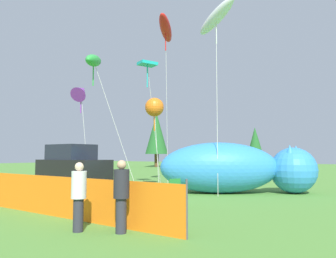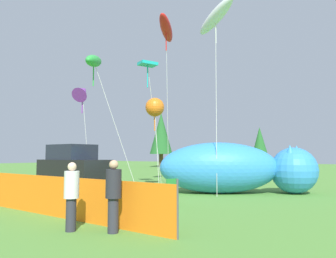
{
  "view_description": "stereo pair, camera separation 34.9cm",
  "coord_description": "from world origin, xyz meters",
  "px_view_note": "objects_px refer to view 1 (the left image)",
  "views": [
    {
      "loc": [
        10.21,
        -9.96,
        1.81
      ],
      "look_at": [
        0.46,
        3.68,
        3.13
      ],
      "focal_mm": 35.0,
      "sensor_mm": 36.0,
      "label": 1
    },
    {
      "loc": [
        10.49,
        -9.75,
        1.81
      ],
      "look_at": [
        0.46,
        3.68,
        3.13
      ],
      "focal_mm": 35.0,
      "sensor_mm": 36.0,
      "label": 2
    }
  ],
  "objects_px": {
    "folding_chair": "(172,190)",
    "kite_red_lizard": "(166,29)",
    "inflatable_cat": "(235,170)",
    "kite_purple_delta": "(81,92)",
    "kite_white_ghost": "(216,18)",
    "parked_car": "(73,168)",
    "kite_green_fish": "(94,61)",
    "spectator_in_yellow_shirt": "(79,194)",
    "kite_orange_flower": "(154,107)",
    "spectator_in_grey_shirt": "(121,193)",
    "kite_teal_diamond": "(148,66)"
  },
  "relations": [
    {
      "from": "kite_orange_flower",
      "to": "kite_teal_diamond",
      "type": "relative_size",
      "value": 0.72
    },
    {
      "from": "kite_purple_delta",
      "to": "kite_red_lizard",
      "type": "height_order",
      "value": "kite_red_lizard"
    },
    {
      "from": "spectator_in_grey_shirt",
      "to": "kite_red_lizard",
      "type": "bearing_deg",
      "value": 120.38
    },
    {
      "from": "spectator_in_yellow_shirt",
      "to": "kite_white_ghost",
      "type": "relative_size",
      "value": 0.18
    },
    {
      "from": "kite_white_ghost",
      "to": "parked_car",
      "type": "bearing_deg",
      "value": -155.28
    },
    {
      "from": "folding_chair",
      "to": "kite_red_lizard",
      "type": "xyz_separation_m",
      "value": [
        -3.91,
        4.98,
        8.44
      ]
    },
    {
      "from": "kite_red_lizard",
      "to": "kite_teal_diamond",
      "type": "bearing_deg",
      "value": -105.58
    },
    {
      "from": "spectator_in_yellow_shirt",
      "to": "kite_green_fish",
      "type": "bearing_deg",
      "value": 136.74
    },
    {
      "from": "kite_white_ghost",
      "to": "folding_chair",
      "type": "bearing_deg",
      "value": -87.04
    },
    {
      "from": "spectator_in_yellow_shirt",
      "to": "spectator_in_grey_shirt",
      "type": "bearing_deg",
      "value": 27.21
    },
    {
      "from": "spectator_in_grey_shirt",
      "to": "parked_car",
      "type": "bearing_deg",
      "value": 148.25
    },
    {
      "from": "kite_red_lizard",
      "to": "kite_teal_diamond",
      "type": "relative_size",
      "value": 1.41
    },
    {
      "from": "kite_green_fish",
      "to": "kite_white_ghost",
      "type": "distance_m",
      "value": 6.47
    },
    {
      "from": "folding_chair",
      "to": "inflatable_cat",
      "type": "distance_m",
      "value": 4.82
    },
    {
      "from": "kite_red_lizard",
      "to": "inflatable_cat",
      "type": "bearing_deg",
      "value": -2.79
    },
    {
      "from": "inflatable_cat",
      "to": "kite_purple_delta",
      "type": "bearing_deg",
      "value": 157.87
    },
    {
      "from": "parked_car",
      "to": "kite_orange_flower",
      "type": "relative_size",
      "value": 0.8
    },
    {
      "from": "kite_teal_diamond",
      "to": "inflatable_cat",
      "type": "bearing_deg",
      "value": 12.48
    },
    {
      "from": "kite_orange_flower",
      "to": "kite_white_ghost",
      "type": "bearing_deg",
      "value": -3.25
    },
    {
      "from": "kite_green_fish",
      "to": "kite_white_ghost",
      "type": "xyz_separation_m",
      "value": [
        5.61,
        2.66,
        1.81
      ]
    },
    {
      "from": "spectator_in_grey_shirt",
      "to": "kite_green_fish",
      "type": "xyz_separation_m",
      "value": [
        -7.23,
        5.45,
        5.66
      ]
    },
    {
      "from": "folding_chair",
      "to": "kite_red_lizard",
      "type": "relative_size",
      "value": 0.1
    },
    {
      "from": "kite_green_fish",
      "to": "folding_chair",
      "type": "bearing_deg",
      "value": -13.02
    },
    {
      "from": "inflatable_cat",
      "to": "kite_green_fish",
      "type": "bearing_deg",
      "value": 175.01
    },
    {
      "from": "kite_white_ghost",
      "to": "inflatable_cat",
      "type": "bearing_deg",
      "value": 57.2
    },
    {
      "from": "kite_orange_flower",
      "to": "kite_green_fish",
      "type": "bearing_deg",
      "value": -120.4
    },
    {
      "from": "kite_orange_flower",
      "to": "kite_white_ghost",
      "type": "distance_m",
      "value": 5.6
    },
    {
      "from": "kite_green_fish",
      "to": "kite_red_lizard",
      "type": "bearing_deg",
      "value": 62.38
    },
    {
      "from": "folding_chair",
      "to": "inflatable_cat",
      "type": "xyz_separation_m",
      "value": [
        0.29,
        4.78,
        0.54
      ]
    },
    {
      "from": "spectator_in_grey_shirt",
      "to": "kite_orange_flower",
      "type": "distance_m",
      "value": 10.6
    },
    {
      "from": "spectator_in_grey_shirt",
      "to": "kite_teal_diamond",
      "type": "xyz_separation_m",
      "value": [
        -5.67,
        7.88,
        5.69
      ]
    },
    {
      "from": "parked_car",
      "to": "inflatable_cat",
      "type": "xyz_separation_m",
      "value": [
        7.09,
        3.8,
        -0.03
      ]
    },
    {
      "from": "spectator_in_yellow_shirt",
      "to": "kite_teal_diamond",
      "type": "relative_size",
      "value": 0.24
    },
    {
      "from": "parked_car",
      "to": "kite_green_fish",
      "type": "bearing_deg",
      "value": 21.35
    },
    {
      "from": "kite_teal_diamond",
      "to": "spectator_in_yellow_shirt",
      "type": "bearing_deg",
      "value": -60.46
    },
    {
      "from": "inflatable_cat",
      "to": "kite_green_fish",
      "type": "relative_size",
      "value": 0.97
    },
    {
      "from": "parked_car",
      "to": "kite_teal_diamond",
      "type": "height_order",
      "value": "kite_teal_diamond"
    },
    {
      "from": "kite_purple_delta",
      "to": "kite_white_ghost",
      "type": "xyz_separation_m",
      "value": [
        8.37,
        1.15,
        2.84
      ]
    },
    {
      "from": "spectator_in_yellow_shirt",
      "to": "kite_white_ghost",
      "type": "distance_m",
      "value": 11.43
    },
    {
      "from": "folding_chair",
      "to": "kite_green_fish",
      "type": "height_order",
      "value": "kite_green_fish"
    },
    {
      "from": "kite_purple_delta",
      "to": "kite_white_ghost",
      "type": "height_order",
      "value": "kite_white_ghost"
    },
    {
      "from": "kite_green_fish",
      "to": "kite_white_ghost",
      "type": "height_order",
      "value": "kite_white_ghost"
    },
    {
      "from": "inflatable_cat",
      "to": "kite_teal_diamond",
      "type": "relative_size",
      "value": 1.01
    },
    {
      "from": "inflatable_cat",
      "to": "kite_white_ghost",
      "type": "xyz_separation_m",
      "value": [
        -0.49,
        -0.77,
        7.28
      ]
    },
    {
      "from": "inflatable_cat",
      "to": "kite_orange_flower",
      "type": "xyz_separation_m",
      "value": [
        -4.41,
        -0.54,
        3.29
      ]
    },
    {
      "from": "kite_white_ghost",
      "to": "kite_purple_delta",
      "type": "bearing_deg",
      "value": -172.17
    },
    {
      "from": "folding_chair",
      "to": "kite_green_fish",
      "type": "bearing_deg",
      "value": 1.2
    },
    {
      "from": "inflatable_cat",
      "to": "kite_purple_delta",
      "type": "distance_m",
      "value": 10.1
    },
    {
      "from": "kite_white_ghost",
      "to": "kite_red_lizard",
      "type": "xyz_separation_m",
      "value": [
        -3.71,
        0.97,
        0.61
      ]
    },
    {
      "from": "kite_red_lizard",
      "to": "kite_purple_delta",
      "type": "bearing_deg",
      "value": -155.54
    }
  ]
}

